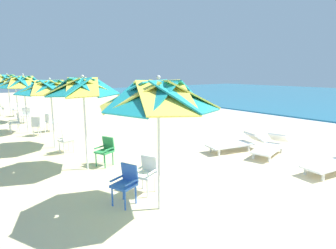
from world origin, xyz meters
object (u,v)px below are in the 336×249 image
at_px(plastic_chair_3, 67,139).
at_px(sun_lounger_1, 270,147).
at_px(plastic_chair_4, 38,125).
at_px(beach_umbrella_5, 7,80).
at_px(beach_umbrella_2, 50,88).
at_px(plastic_chair_1, 146,172).
at_px(plastic_chair_2, 106,149).
at_px(plastic_chair_8, 17,109).
at_px(sun_lounger_0, 334,163).
at_px(plastic_chair_5, 16,122).
at_px(beach_umbrella_4, 15,82).
at_px(plastic_chair_6, 50,121).
at_px(plastic_chair_7, 26,114).
at_px(beach_umbrella_0, 159,96).
at_px(beach_umbrella_1, 83,88).
at_px(plastic_chair_0, 126,182).
at_px(beach_umbrella_3, 23,82).
at_px(sun_lounger_2, 235,143).

relative_size(plastic_chair_3, sun_lounger_1, 0.39).
bearing_deg(plastic_chair_4, beach_umbrella_5, 179.78).
bearing_deg(beach_umbrella_2, plastic_chair_1, 5.96).
relative_size(plastic_chair_2, plastic_chair_3, 1.00).
xyz_separation_m(beach_umbrella_2, plastic_chair_8, (-9.18, 0.30, -1.76)).
bearing_deg(plastic_chair_2, sun_lounger_0, 46.29).
relative_size(plastic_chair_5, beach_umbrella_4, 0.33).
bearing_deg(plastic_chair_6, plastic_chair_7, -172.62).
relative_size(plastic_chair_4, plastic_chair_7, 1.00).
relative_size(beach_umbrella_0, plastic_chair_8, 3.17).
bearing_deg(beach_umbrella_4, plastic_chair_2, 4.16).
distance_m(plastic_chair_2, sun_lounger_1, 5.54).
distance_m(plastic_chair_1, sun_lounger_1, 5.04).
height_order(beach_umbrella_2, plastic_chair_4, beach_umbrella_2).
bearing_deg(beach_umbrella_1, beach_umbrella_5, -179.90).
xyz_separation_m(plastic_chair_0, plastic_chair_3, (-4.62, 0.27, 0.00)).
height_order(beach_umbrella_3, sun_lounger_2, beach_umbrella_3).
bearing_deg(plastic_chair_8, plastic_chair_3, -0.81).
height_order(plastic_chair_6, sun_lounger_0, plastic_chair_6).
bearing_deg(plastic_chair_7, plastic_chair_4, -3.87).
relative_size(beach_umbrella_2, sun_lounger_1, 1.17).
distance_m(plastic_chair_3, plastic_chair_5, 5.02).
distance_m(plastic_chair_3, plastic_chair_4, 3.46).
height_order(beach_umbrella_3, plastic_chair_6, beach_umbrella_3).
distance_m(beach_umbrella_0, plastic_chair_3, 5.57).
distance_m(plastic_chair_1, beach_umbrella_5, 15.23).
relative_size(beach_umbrella_1, sun_lounger_0, 1.23).
relative_size(plastic_chair_7, beach_umbrella_5, 0.32).
bearing_deg(plastic_chair_1, beach_umbrella_4, -177.09).
height_order(plastic_chair_0, beach_umbrella_4, beach_umbrella_4).
bearing_deg(plastic_chair_7, plastic_chair_0, -1.86).
height_order(plastic_chair_2, beach_umbrella_3, beach_umbrella_3).
xyz_separation_m(beach_umbrella_1, beach_umbrella_5, (-12.74, -0.02, -0.03)).
height_order(plastic_chair_3, plastic_chair_7, same).
bearing_deg(plastic_chair_3, plastic_chair_8, 179.19).
bearing_deg(beach_umbrella_1, beach_umbrella_3, -177.39).
bearing_deg(plastic_chair_8, beach_umbrella_5, -155.77).
relative_size(plastic_chair_2, plastic_chair_5, 1.00).
distance_m(plastic_chair_2, beach_umbrella_2, 3.54).
height_order(beach_umbrella_5, sun_lounger_2, beach_umbrella_5).
bearing_deg(plastic_chair_4, beach_umbrella_0, 1.89).
distance_m(beach_umbrella_1, plastic_chair_8, 12.31).
xyz_separation_m(beach_umbrella_0, plastic_chair_2, (-3.21, 0.35, -1.85)).
relative_size(beach_umbrella_5, sun_lounger_0, 1.23).
bearing_deg(plastic_chair_6, sun_lounger_1, 29.80).
bearing_deg(plastic_chair_2, sun_lounger_2, 71.35).
bearing_deg(beach_umbrella_4, beach_umbrella_3, -3.14).
xyz_separation_m(beach_umbrella_3, plastic_chair_5, (-0.57, -0.39, -1.85)).
xyz_separation_m(plastic_chair_4, sun_lounger_2, (6.96, 4.96, -0.22)).
xyz_separation_m(plastic_chair_1, plastic_chair_2, (-2.36, 0.09, 0.00)).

